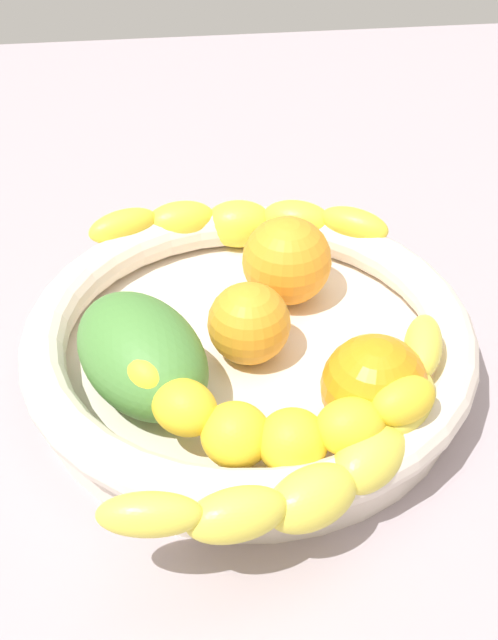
% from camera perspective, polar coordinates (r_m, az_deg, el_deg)
% --- Properties ---
extents(kitchen_counter, '(1.20, 1.20, 0.03)m').
position_cam_1_polar(kitchen_counter, '(0.65, 0.00, -4.59)').
color(kitchen_counter, '#A1939A').
rests_on(kitchen_counter, ground).
extents(fruit_bowl, '(0.30, 0.30, 0.05)m').
position_cam_1_polar(fruit_bowl, '(0.62, 0.00, -1.79)').
color(fruit_bowl, silver).
rests_on(fruit_bowl, kitchen_counter).
extents(banana_draped_left, '(0.22, 0.16, 0.05)m').
position_cam_1_polar(banana_draped_left, '(0.52, 4.80, -8.40)').
color(banana_draped_left, yellow).
rests_on(banana_draped_left, fruit_bowl).
extents(banana_draped_right, '(0.19, 0.10, 0.05)m').
position_cam_1_polar(banana_draped_right, '(0.53, 1.07, -6.10)').
color(banana_draped_right, yellow).
rests_on(banana_draped_right, fruit_bowl).
extents(banana_arching_top, '(0.23, 0.07, 0.04)m').
position_cam_1_polar(banana_arching_top, '(0.71, -0.64, 5.96)').
color(banana_arching_top, yellow).
rests_on(banana_arching_top, fruit_bowl).
extents(orange_front, '(0.05, 0.05, 0.05)m').
position_cam_1_polar(orange_front, '(0.60, 0.02, -0.19)').
color(orange_front, orange).
rests_on(orange_front, fruit_bowl).
extents(orange_mid_left, '(0.06, 0.06, 0.06)m').
position_cam_1_polar(orange_mid_left, '(0.65, 2.32, 3.64)').
color(orange_mid_left, orange).
rests_on(orange_mid_left, fruit_bowl).
extents(orange_mid_right, '(0.06, 0.06, 0.06)m').
position_cam_1_polar(orange_mid_right, '(0.56, 7.65, -4.08)').
color(orange_mid_right, orange).
rests_on(orange_mid_right, fruit_bowl).
extents(mango_green, '(0.11, 0.13, 0.06)m').
position_cam_1_polar(mango_green, '(0.58, -6.57, -2.15)').
color(mango_green, '#4C893B').
rests_on(mango_green, fruit_bowl).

